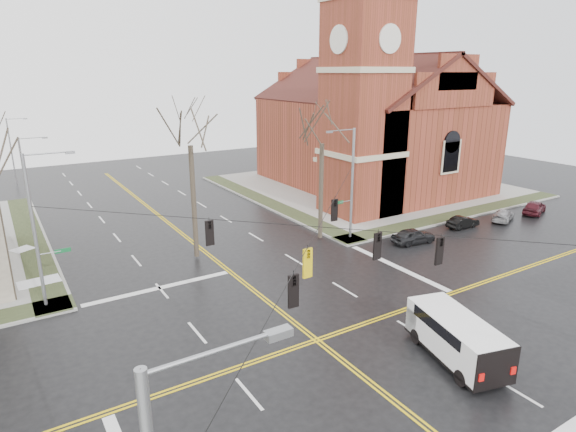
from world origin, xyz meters
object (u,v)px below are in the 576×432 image
cargo_van (454,333)px  tree_ne (322,137)px  parked_car_d (535,207)px  church (370,116)px  parked_car_b (463,222)px  signal_pole_nw (37,227)px  parked_car_a (413,236)px  parked_car_c (503,215)px  streetlight_north_a (27,180)px  tree_nw_near (190,138)px  signal_pole_ne (351,181)px  streetlight_north_b (12,149)px

cargo_van → tree_ne: (4.54, 17.41, 7.18)m
parked_car_d → church: bearing=1.4°
church → parked_car_b: 18.35m
signal_pole_nw → parked_car_a: 27.04m
parked_car_b → parked_car_c: size_ratio=0.88×
streetlight_north_a → tree_nw_near: size_ratio=0.64×
parked_car_c → tree_nw_near: tree_nw_near is taller
parked_car_a → tree_ne: (-5.84, 4.80, 7.83)m
cargo_van → parked_car_c: bearing=44.2°
parked_car_d → tree_nw_near: bearing=58.8°
parked_car_d → parked_car_c: bearing=68.0°
streetlight_north_a → tree_nw_near: bearing=-55.1°
church → signal_pole_ne: bearing=-135.3°
streetlight_north_a → parked_car_d: streetlight_north_a is taller
parked_car_a → parked_car_b: (6.73, 0.56, -0.11)m
tree_ne → signal_pole_ne: bearing=-30.9°
cargo_van → parked_car_d: bearing=39.4°
cargo_van → streetlight_north_b: bearing=120.7°
signal_pole_ne → cargo_van: size_ratio=1.50×
streetlight_north_a → signal_pole_nw: bearing=-92.3°
parked_car_c → tree_ne: bearing=51.4°
streetlight_north_b → parked_car_a: streetlight_north_b is taller
signal_pole_nw → streetlight_north_b: (0.67, 36.50, -0.48)m
streetlight_north_b → parked_car_b: (32.51, -39.52, -3.94)m
parked_car_d → streetlight_north_a: bearing=44.3°
cargo_van → parked_car_c: cargo_van is taller
streetlight_north_a → parked_car_a: bearing=-37.9°
signal_pole_nw → cargo_van: bearing=-45.2°
parked_car_a → parked_car_b: size_ratio=1.16×
signal_pole_nw → tree_nw_near: tree_nw_near is taller
cargo_van → tree_nw_near: tree_nw_near is taller
streetlight_north_a → parked_car_d: bearing=-25.7°
parked_car_b → tree_nw_near: tree_nw_near is taller
parked_car_b → tree_nw_near: (-22.85, 5.68, 8.44)m
parked_car_a → tree_ne: tree_ne is taller
streetlight_north_b → parked_car_c: size_ratio=2.20×
parked_car_b → parked_car_c: parked_car_c is taller
signal_pole_nw → tree_nw_near: 11.40m
signal_pole_ne → streetlight_north_b: 42.61m
tree_ne → church: bearing=38.0°
signal_pole_ne → parked_car_a: 6.78m
cargo_van → tree_nw_near: size_ratio=0.48×
streetlight_north_b → cargo_van: (15.41, -52.69, -3.20)m
tree_ne → parked_car_c: bearing=-15.4°
church → signal_pole_nw: size_ratio=3.06×
parked_car_a → parked_car_b: bearing=-78.7°
parked_car_a → parked_car_d: size_ratio=0.95×
cargo_van → parked_car_b: 21.60m
parked_car_b → parked_car_d: parked_car_d is taller
streetlight_north_b → parked_car_d: (42.10, -40.29, -3.80)m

